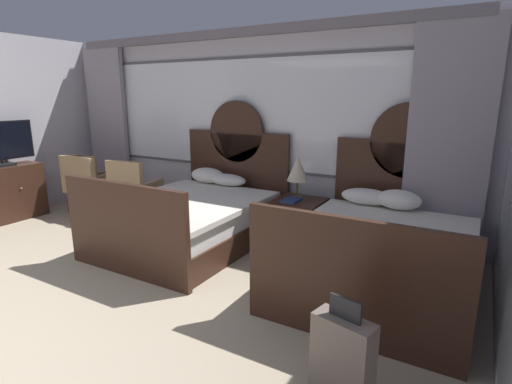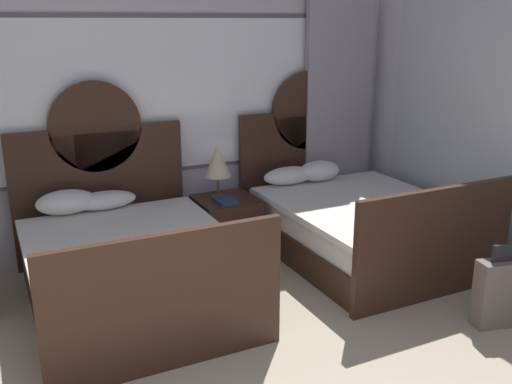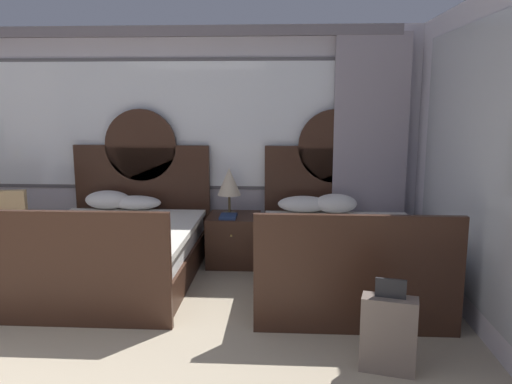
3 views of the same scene
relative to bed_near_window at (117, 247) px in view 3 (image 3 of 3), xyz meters
The scene contains 9 objects.
wall_back_window 1.52m from the bed_near_window, 87.57° to the left, with size 6.48×0.22×2.70m.
wall_right_mirror 3.69m from the bed_near_window, 20.94° to the right, with size 0.08×4.77×2.70m.
bed_near_window is the anchor object (origin of this frame).
bed_near_mirror 2.31m from the bed_near_window, ahead, with size 1.64×2.17×1.74m.
nightstand_between_beds 1.31m from the bed_near_window, 27.72° to the left, with size 0.58×0.61×0.56m.
table_lamp_on_nightstand 1.42m from the bed_near_window, 31.64° to the left, with size 0.27×0.27×0.54m.
book_on_nightstand 1.23m from the bed_near_window, 23.98° to the left, with size 0.18×0.26×0.03m.
armchair_by_window_left 1.33m from the bed_near_window, 169.41° to the left, with size 0.66×0.66×0.92m.
suitcase_on_floor 2.97m from the bed_near_window, 34.19° to the right, with size 0.40×0.24×0.67m.
Camera 3 is at (1.69, -1.87, 1.86)m, focal length 35.55 mm.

